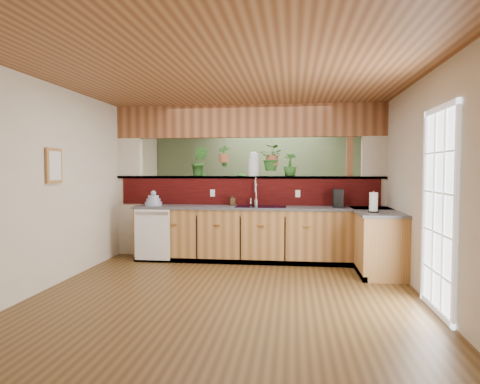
# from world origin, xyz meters

# --- Properties ---
(ground) EXTENTS (4.60, 7.00, 0.01)m
(ground) POSITION_xyz_m (0.00, 0.00, 0.00)
(ground) COLOR #533819
(ground) RESTS_ON ground
(ceiling) EXTENTS (4.60, 7.00, 0.01)m
(ceiling) POSITION_xyz_m (0.00, 0.00, 2.60)
(ceiling) COLOR brown
(ceiling) RESTS_ON ground
(wall_back) EXTENTS (4.60, 0.02, 2.60)m
(wall_back) POSITION_xyz_m (0.00, 3.50, 1.30)
(wall_back) COLOR beige
(wall_back) RESTS_ON ground
(wall_front) EXTENTS (4.60, 0.02, 2.60)m
(wall_front) POSITION_xyz_m (0.00, -3.50, 1.30)
(wall_front) COLOR beige
(wall_front) RESTS_ON ground
(wall_left) EXTENTS (0.02, 7.00, 2.60)m
(wall_left) POSITION_xyz_m (-2.30, 0.00, 1.30)
(wall_left) COLOR beige
(wall_left) RESTS_ON ground
(wall_right) EXTENTS (0.02, 7.00, 2.60)m
(wall_right) POSITION_xyz_m (2.30, 0.00, 1.30)
(wall_right) COLOR beige
(wall_right) RESTS_ON ground
(pass_through_partition) EXTENTS (4.60, 0.21, 2.60)m
(pass_through_partition) POSITION_xyz_m (0.03, 1.35, 1.19)
(pass_through_partition) COLOR beige
(pass_through_partition) RESTS_ON ground
(pass_through_ledge) EXTENTS (4.60, 0.21, 0.04)m
(pass_through_ledge) POSITION_xyz_m (0.00, 1.35, 1.37)
(pass_through_ledge) COLOR brown
(pass_through_ledge) RESTS_ON ground
(header_beam) EXTENTS (4.60, 0.15, 0.55)m
(header_beam) POSITION_xyz_m (0.00, 1.35, 2.33)
(header_beam) COLOR brown
(header_beam) RESTS_ON ground
(sage_backwall) EXTENTS (4.55, 0.02, 2.55)m
(sage_backwall) POSITION_xyz_m (0.00, 3.48, 1.30)
(sage_backwall) COLOR #4E6041
(sage_backwall) RESTS_ON ground
(countertop) EXTENTS (4.14, 1.52, 0.90)m
(countertop) POSITION_xyz_m (0.84, 0.87, 0.45)
(countertop) COLOR olive
(countertop) RESTS_ON ground
(dishwasher) EXTENTS (0.58, 0.03, 0.82)m
(dishwasher) POSITION_xyz_m (-1.48, 0.66, 0.46)
(dishwasher) COLOR white
(dishwasher) RESTS_ON ground
(navy_sink) EXTENTS (0.82, 0.50, 0.18)m
(navy_sink) POSITION_xyz_m (0.25, 0.98, 0.82)
(navy_sink) COLOR black
(navy_sink) RESTS_ON countertop
(french_door) EXTENTS (0.06, 1.02, 2.16)m
(french_door) POSITION_xyz_m (2.27, -1.30, 1.05)
(french_door) COLOR white
(french_door) RESTS_ON ground
(framed_print) EXTENTS (0.04, 0.35, 0.45)m
(framed_print) POSITION_xyz_m (-2.27, -0.80, 1.55)
(framed_print) COLOR olive
(framed_print) RESTS_ON wall_left
(faucet) EXTENTS (0.21, 0.21, 0.47)m
(faucet) POSITION_xyz_m (0.15, 1.13, 1.15)
(faucet) COLOR #B7B7B2
(faucet) RESTS_ON countertop
(dish_stack) EXTENTS (0.29, 0.29, 0.25)m
(dish_stack) POSITION_xyz_m (-1.55, 0.95, 0.98)
(dish_stack) COLOR #909ABA
(dish_stack) RESTS_ON countertop
(soap_dispenser) EXTENTS (0.11, 0.11, 0.19)m
(soap_dispenser) POSITION_xyz_m (-0.24, 1.14, 1.00)
(soap_dispenser) COLOR #352513
(soap_dispenser) RESTS_ON countertop
(coffee_maker) EXTENTS (0.15, 0.26, 0.29)m
(coffee_maker) POSITION_xyz_m (1.48, 1.01, 1.03)
(coffee_maker) COLOR black
(coffee_maker) RESTS_ON countertop
(paper_towel) EXTENTS (0.14, 0.14, 0.30)m
(paper_towel) POSITION_xyz_m (1.89, 0.21, 1.04)
(paper_towel) COLOR black
(paper_towel) RESTS_ON countertop
(glass_jar) EXTENTS (0.19, 0.19, 0.42)m
(glass_jar) POSITION_xyz_m (0.10, 1.35, 1.60)
(glass_jar) COLOR silver
(glass_jar) RESTS_ON pass_through_ledge
(ledge_plant_left) EXTENTS (0.28, 0.23, 0.50)m
(ledge_plant_left) POSITION_xyz_m (-0.85, 1.35, 1.64)
(ledge_plant_left) COLOR #24561D
(ledge_plant_left) RESTS_ON pass_through_ledge
(ledge_plant_right) EXTENTS (0.23, 0.23, 0.40)m
(ledge_plant_right) POSITION_xyz_m (0.72, 1.35, 1.59)
(ledge_plant_right) COLOR #24561D
(ledge_plant_right) RESTS_ON pass_through_ledge
(hanging_plant_a) EXTENTS (0.23, 0.18, 0.49)m
(hanging_plant_a) POSITION_xyz_m (-0.42, 1.35, 1.85)
(hanging_plant_a) COLOR brown
(hanging_plant_a) RESTS_ON header_beam
(hanging_plant_b) EXTENTS (0.49, 0.46, 0.56)m
(hanging_plant_b) POSITION_xyz_m (0.41, 1.35, 1.89)
(hanging_plant_b) COLOR brown
(hanging_plant_b) RESTS_ON header_beam
(shelving_console) EXTENTS (1.45, 0.77, 0.93)m
(shelving_console) POSITION_xyz_m (-0.68, 3.25, 0.50)
(shelving_console) COLOR black
(shelving_console) RESTS_ON ground
(shelf_plant_a) EXTENTS (0.25, 0.18, 0.47)m
(shelf_plant_a) POSITION_xyz_m (-1.19, 3.25, 1.20)
(shelf_plant_a) COLOR #24561D
(shelf_plant_a) RESTS_ON shelving_console
(shelf_plant_b) EXTENTS (0.34, 0.34, 0.46)m
(shelf_plant_b) POSITION_xyz_m (-0.34, 3.25, 1.20)
(shelf_plant_b) COLOR #24561D
(shelf_plant_b) RESTS_ON shelving_console
(floor_plant) EXTENTS (0.71, 0.62, 0.78)m
(floor_plant) POSITION_xyz_m (0.69, 2.78, 0.39)
(floor_plant) COLOR #24561D
(floor_plant) RESTS_ON ground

